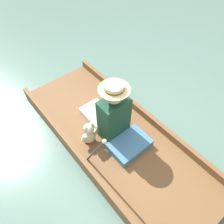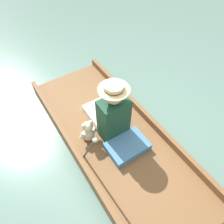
% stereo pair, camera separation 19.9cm
% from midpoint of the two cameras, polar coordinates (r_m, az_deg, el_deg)
% --- Properties ---
extents(ground_plane, '(16.00, 16.00, 0.00)m').
position_cam_midpoint_polar(ground_plane, '(3.08, 2.28, -7.89)').
color(ground_plane, slate).
extents(punt_boat, '(1.17, 3.02, 0.26)m').
position_cam_midpoint_polar(punt_boat, '(3.01, 2.33, -7.04)').
color(punt_boat, brown).
rests_on(punt_boat, ground_plane).
extents(seat_cushion, '(0.51, 0.36, 0.11)m').
position_cam_midpoint_polar(seat_cushion, '(2.82, 6.06, -9.03)').
color(seat_cushion, teal).
rests_on(seat_cushion, punt_boat).
extents(seated_person, '(0.36, 0.77, 0.89)m').
position_cam_midpoint_polar(seated_person, '(2.73, 1.74, -0.44)').
color(seated_person, white).
rests_on(seated_person, punt_boat).
extents(teddy_bear, '(0.26, 0.15, 0.37)m').
position_cam_midpoint_polar(teddy_bear, '(2.79, -4.21, -5.27)').
color(teddy_bear, beige).
rests_on(teddy_bear, punt_boat).
extents(wine_glass, '(0.08, 0.08, 0.21)m').
position_cam_midpoint_polar(wine_glass, '(3.27, 3.64, 4.10)').
color(wine_glass, silver).
rests_on(wine_glass, punt_boat).
extents(walking_cane, '(0.04, 0.41, 0.89)m').
position_cam_midpoint_polar(walking_cane, '(2.26, -3.40, -9.60)').
color(walking_cane, '#2D2823').
rests_on(walking_cane, punt_boat).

